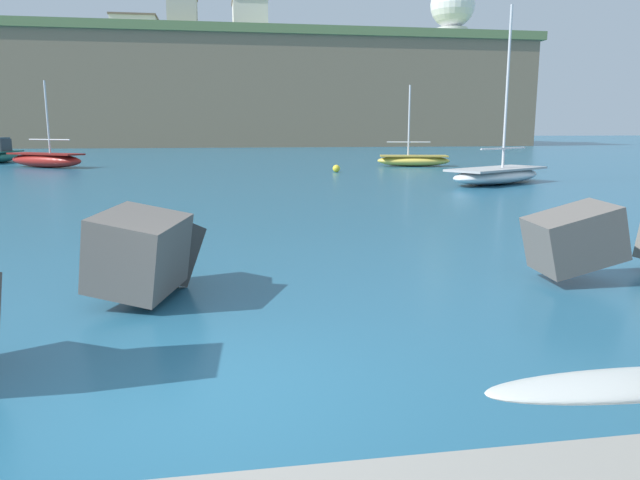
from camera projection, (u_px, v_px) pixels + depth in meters
name	position (u px, v px, depth m)	size (l,w,h in m)	color
ground_plane	(207.00, 393.00, 5.80)	(400.00, 400.00, 0.00)	#235B7A
breakwater_jetty	(480.00, 253.00, 7.54)	(31.21, 6.94, 2.42)	#3D3A38
boat_near_left	(46.00, 160.00, 39.40)	(6.07, 4.97, 5.64)	maroon
boat_near_right	(497.00, 174.00, 27.71)	(6.29, 4.96, 8.06)	white
boat_mid_left	(413.00, 160.00, 40.63)	(5.21, 2.78, 5.45)	#EAC64C
mooring_buoy_inner	(336.00, 168.00, 35.16)	(0.44, 0.44, 0.44)	yellow
headland_bluff	(249.00, 94.00, 97.07)	(84.25, 36.03, 16.35)	#847056
radar_dome	(452.00, 10.00, 97.56)	(7.29, 7.29, 9.91)	silver
station_building_west	(135.00, 31.00, 99.69)	(7.64, 6.34, 4.84)	silver
station_building_central	(250.00, 21.00, 94.97)	(5.63, 7.03, 6.34)	silver
station_building_east	(183.00, 14.00, 85.80)	(4.31, 6.38, 5.22)	#B2ADA3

